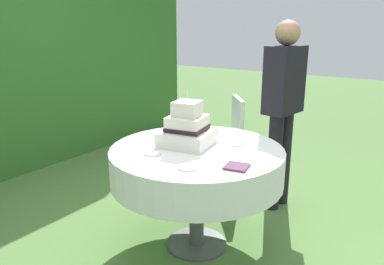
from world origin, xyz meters
TOP-DOWN VIEW (x-y plane):
  - ground_plane at (0.00, 0.00)m, footprint 20.00×20.00m
  - cake_table at (0.00, 0.00)m, footprint 1.19×1.19m
  - wedding_cake at (0.03, 0.10)m, footprint 0.40×0.40m
  - serving_plate_near at (-0.27, 0.16)m, footprint 0.10×0.10m
  - serving_plate_far at (0.24, -0.18)m, footprint 0.14×0.14m
  - serving_plate_left at (-0.34, -0.17)m, footprint 0.12×0.12m
  - napkin_stack at (-0.16, -0.40)m, footprint 0.16×0.16m
  - garden_chair at (1.07, 0.37)m, footprint 0.56×0.56m
  - standing_person at (0.94, -0.23)m, footprint 0.38×0.25m

SIDE VIEW (x-z plane):
  - ground_plane at x=0.00m, z-range 0.00..0.00m
  - garden_chair at x=1.07m, z-range 0.10..0.99m
  - cake_table at x=0.00m, z-range 0.26..1.01m
  - serving_plate_near at x=-0.27m, z-range 0.75..0.76m
  - serving_plate_far at x=0.24m, z-range 0.75..0.76m
  - serving_plate_left at x=-0.34m, z-range 0.75..0.76m
  - napkin_stack at x=-0.16m, z-range 0.75..0.76m
  - wedding_cake at x=0.03m, z-range 0.67..1.06m
  - standing_person at x=0.94m, z-range 0.13..1.73m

